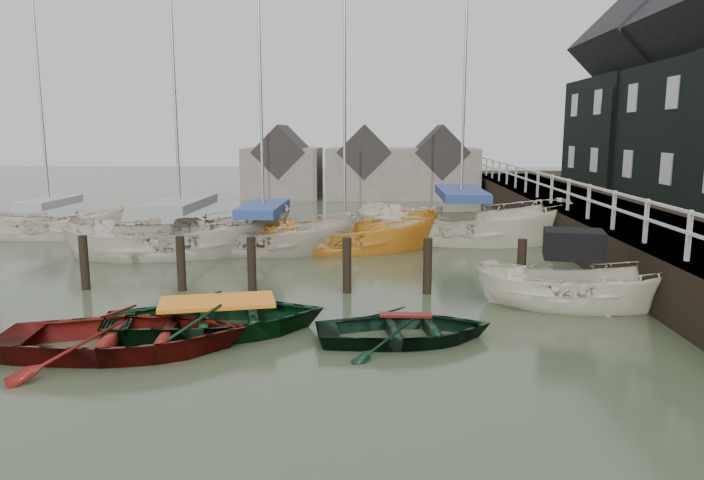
# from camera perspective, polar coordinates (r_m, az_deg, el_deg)

# --- Properties ---
(ground) EXTENTS (120.00, 120.00, 0.00)m
(ground) POSITION_cam_1_polar(r_m,az_deg,el_deg) (13.05, -6.52, -8.02)
(ground) COLOR #333B26
(ground) RESTS_ON ground
(pier) EXTENTS (3.04, 32.00, 2.70)m
(pier) POSITION_cam_1_polar(r_m,az_deg,el_deg) (23.69, 20.98, 1.22)
(pier) COLOR black
(pier) RESTS_ON ground
(mooring_pilings) EXTENTS (13.72, 0.22, 1.80)m
(mooring_pilings) POSITION_cam_1_polar(r_m,az_deg,el_deg) (15.97, -8.79, -2.90)
(mooring_pilings) COLOR black
(mooring_pilings) RESTS_ON ground
(far_sheds) EXTENTS (14.00, 4.08, 4.39)m
(far_sheds) POSITION_cam_1_polar(r_m,az_deg,el_deg) (38.34, 0.93, 6.65)
(far_sheds) COLOR #665B51
(far_sheds) RESTS_ON ground
(rowboat_red) EXTENTS (4.77, 3.70, 0.91)m
(rowboat_red) POSITION_cam_1_polar(r_m,az_deg,el_deg) (12.38, -19.78, -9.56)
(rowboat_red) COLOR #5B100D
(rowboat_red) RESTS_ON ground
(rowboat_green) EXTENTS (4.97, 4.09, 0.90)m
(rowboat_green) POSITION_cam_1_polar(r_m,az_deg,el_deg) (12.99, -12.05, -8.27)
(rowboat_green) COLOR black
(rowboat_green) RESTS_ON ground
(rowboat_dkgreen) EXTENTS (3.79, 2.99, 0.71)m
(rowboat_dkgreen) POSITION_cam_1_polar(r_m,az_deg,el_deg) (12.33, 4.87, -9.08)
(rowboat_dkgreen) COLOR black
(rowboat_dkgreen) RESTS_ON ground
(motorboat) EXTENTS (4.62, 2.47, 2.61)m
(motorboat) POSITION_cam_1_polar(r_m,az_deg,el_deg) (15.34, 19.40, -5.45)
(motorboat) COLOR beige
(motorboat) RESTS_ON ground
(sailboat_a) EXTENTS (7.71, 4.61, 11.38)m
(sailboat_a) POSITION_cam_1_polar(r_m,az_deg,el_deg) (21.46, -15.18, -1.06)
(sailboat_a) COLOR beige
(sailboat_a) RESTS_ON ground
(sailboat_b) EXTENTS (6.42, 2.64, 11.10)m
(sailboat_b) POSITION_cam_1_polar(r_m,az_deg,el_deg) (21.26, -7.97, -0.90)
(sailboat_b) COLOR beige
(sailboat_b) RESTS_ON ground
(sailboat_c) EXTENTS (6.67, 3.33, 9.66)m
(sailboat_c) POSITION_cam_1_polar(r_m,az_deg,el_deg) (21.35, -0.66, -0.91)
(sailboat_c) COLOR orange
(sailboat_c) RESTS_ON ground
(sailboat_d) EXTENTS (8.18, 4.29, 13.00)m
(sailboat_d) POSITION_cam_1_polar(r_m,az_deg,el_deg) (23.40, 9.77, 0.03)
(sailboat_d) COLOR beige
(sailboat_d) RESTS_ON ground
(sailboat_e) EXTENTS (5.81, 2.44, 10.04)m
(sailboat_e) POSITION_cam_1_polar(r_m,az_deg,el_deg) (26.64, -25.62, 0.39)
(sailboat_e) COLOR beige
(sailboat_e) RESTS_ON ground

